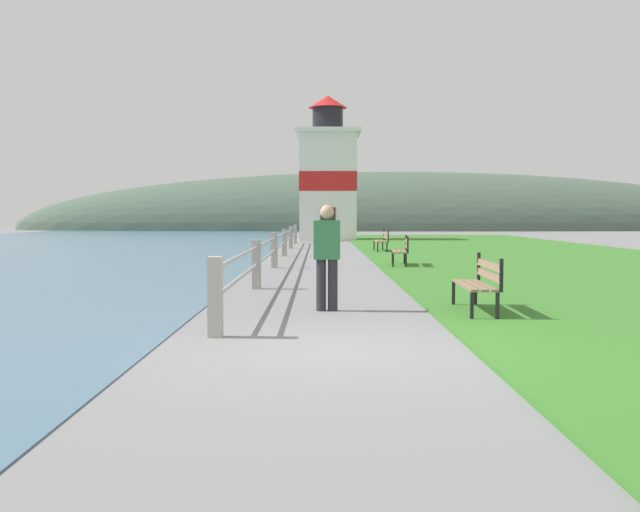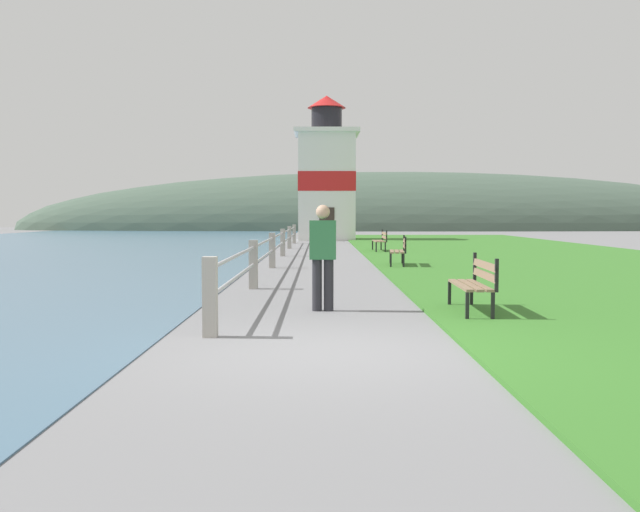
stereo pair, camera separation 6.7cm
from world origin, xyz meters
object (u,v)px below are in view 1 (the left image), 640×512
park_bench_midway (401,249)px  park_bench_far (382,239)px  park_bench_near (479,281)px  lighthouse (327,178)px  person_strolling (326,254)px

park_bench_midway → park_bench_far: bearing=-85.9°
park_bench_near → lighthouse: size_ratio=0.19×
park_bench_midway → park_bench_far: same height
park_bench_near → park_bench_midway: (-0.04, 10.22, -0.00)m
park_bench_far → lighthouse: bearing=-81.9°
park_bench_near → person_strolling: bearing=-9.8°
park_bench_midway → lighthouse: bearing=-79.9°
park_bench_far → lighthouse: lighthouse is taller
park_bench_far → person_strolling: 18.36m
park_bench_near → park_bench_midway: size_ratio=1.03×
lighthouse → person_strolling: bearing=-90.6°
park_bench_near → park_bench_far: same height
park_bench_near → lighthouse: 33.33m
park_bench_midway → person_strolling: size_ratio=0.97×
park_bench_far → person_strolling: size_ratio=1.10×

